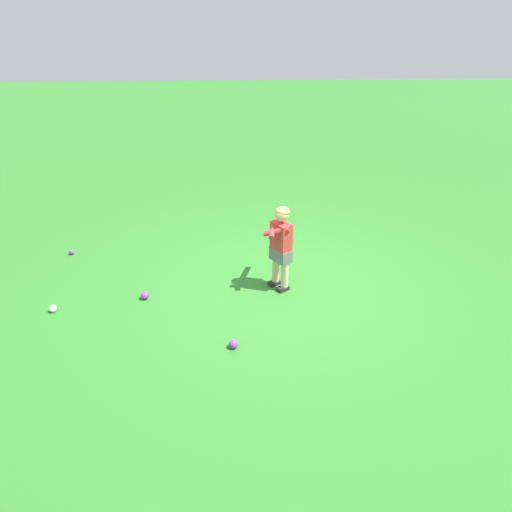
{
  "coord_description": "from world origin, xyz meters",
  "views": [
    {
      "loc": [
        -4.92,
        0.65,
        3.07
      ],
      "look_at": [
        0.02,
        0.4,
        0.45
      ],
      "focal_mm": 32.37,
      "sensor_mm": 36.0,
      "label": 1
    }
  ],
  "objects_px": {
    "play_ball_center_lawn": "(72,252)",
    "play_ball_far_left": "(53,309)",
    "play_ball_by_bucket": "(145,295)",
    "play_ball_near_batter": "(233,344)",
    "child_batter": "(281,240)"
  },
  "relations": [
    {
      "from": "play_ball_center_lawn",
      "to": "child_batter",
      "type": "bearing_deg",
      "value": -109.57
    },
    {
      "from": "child_batter",
      "to": "play_ball_far_left",
      "type": "bearing_deg",
      "value": 98.91
    },
    {
      "from": "play_ball_by_bucket",
      "to": "play_ball_center_lawn",
      "type": "xyz_separation_m",
      "value": [
        1.22,
        1.23,
        -0.01
      ]
    },
    {
      "from": "play_ball_center_lawn",
      "to": "play_ball_far_left",
      "type": "bearing_deg",
      "value": -171.4
    },
    {
      "from": "play_ball_by_bucket",
      "to": "play_ball_near_batter",
      "type": "bearing_deg",
      "value": -132.61
    },
    {
      "from": "play_ball_near_batter",
      "to": "play_ball_far_left",
      "type": "xyz_separation_m",
      "value": [
        0.76,
        2.08,
        -0.0
      ]
    },
    {
      "from": "play_ball_by_bucket",
      "to": "play_ball_far_left",
      "type": "xyz_separation_m",
      "value": [
        -0.22,
        1.02,
        -0.0
      ]
    },
    {
      "from": "play_ball_by_bucket",
      "to": "play_ball_center_lawn",
      "type": "relative_size",
      "value": 1.32
    },
    {
      "from": "child_batter",
      "to": "play_ball_near_batter",
      "type": "relative_size",
      "value": 11.34
    },
    {
      "from": "child_batter",
      "to": "play_ball_center_lawn",
      "type": "relative_size",
      "value": 14.68
    },
    {
      "from": "play_ball_far_left",
      "to": "play_ball_center_lawn",
      "type": "relative_size",
      "value": 1.19
    },
    {
      "from": "play_ball_near_batter",
      "to": "play_ball_by_bucket",
      "type": "distance_m",
      "value": 1.44
    },
    {
      "from": "play_ball_near_batter",
      "to": "child_batter",
      "type": "bearing_deg",
      "value": -26.62
    },
    {
      "from": "play_ball_by_bucket",
      "to": "play_ball_far_left",
      "type": "relative_size",
      "value": 1.11
    },
    {
      "from": "child_batter",
      "to": "play_ball_center_lawn",
      "type": "height_order",
      "value": "child_batter"
    }
  ]
}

